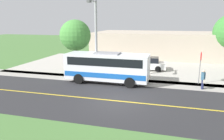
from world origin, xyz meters
TOP-DOWN VIEW (x-y plane):
  - ground_plane at (0.00, 0.00)m, footprint 120.00×120.00m
  - road_surface at (0.00, 0.00)m, footprint 8.00×100.00m
  - sidewalk at (-5.20, 0.00)m, footprint 2.40×100.00m
  - parking_lot_surface at (-12.40, 3.00)m, footprint 14.00×36.00m
  - road_centre_line at (0.00, 0.00)m, footprint 0.16×100.00m
  - shuttle_bus_front at (-4.50, -2.13)m, footprint 2.66×7.56m
  - pedestrian_with_bags at (-4.63, 6.03)m, footprint 0.72×0.34m
  - stop_sign at (-6.10, 5.88)m, footprint 0.76×0.07m
  - street_light_pole at (-4.87, -3.34)m, footprint 1.97×0.24m
  - parked_car_near at (-10.69, 0.64)m, footprint 2.31×4.54m
  - tree_curbside at (-7.40, -6.50)m, footprint 3.26×3.26m
  - commercial_building at (-21.40, 2.75)m, footprint 10.00×22.58m

SIDE VIEW (x-z plane):
  - ground_plane at x=0.00m, z-range 0.00..0.00m
  - sidewalk at x=-5.20m, z-range 0.00..0.01m
  - parking_lot_surface at x=-12.40m, z-range 0.00..0.01m
  - road_surface at x=0.00m, z-range 0.00..0.01m
  - road_centre_line at x=0.00m, z-range 0.01..0.01m
  - parked_car_near at x=-10.69m, z-range -0.04..1.41m
  - pedestrian_with_bags at x=-4.63m, z-range 0.05..1.67m
  - shuttle_bus_front at x=-4.50m, z-range 0.14..2.88m
  - commercial_building at x=-21.40m, z-range 0.00..3.69m
  - stop_sign at x=-6.10m, z-range 0.52..3.40m
  - tree_curbside at x=-7.40m, z-range 1.15..6.78m
  - street_light_pole at x=-4.87m, z-range 0.40..7.72m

